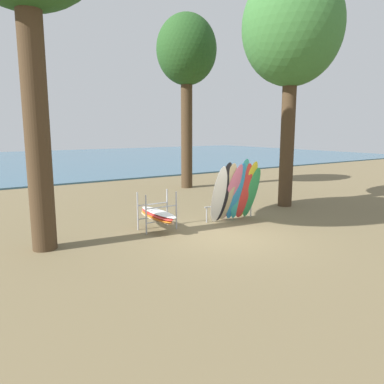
% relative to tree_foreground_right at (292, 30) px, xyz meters
% --- Properties ---
extents(ground_plane, '(80.00, 80.00, 0.00)m').
position_rel_tree_foreground_right_xyz_m(ground_plane, '(-4.94, -2.09, -7.15)').
color(ground_plane, brown).
extents(lake_water, '(80.00, 36.00, 0.10)m').
position_rel_tree_foreground_right_xyz_m(lake_water, '(-4.94, 29.35, -7.10)').
color(lake_water, '#38607A').
rests_on(lake_water, ground).
extents(tree_foreground_right, '(4.00, 4.00, 9.56)m').
position_rel_tree_foreground_right_xyz_m(tree_foreground_right, '(0.00, 0.00, 0.00)').
color(tree_foreground_right, '#42301E').
rests_on(tree_foreground_right, ground).
extents(tree_mid_behind, '(3.21, 3.21, 9.28)m').
position_rel_tree_foreground_right_xyz_m(tree_mid_behind, '(-0.76, 6.57, 0.02)').
color(tree_mid_behind, '#42301E').
rests_on(tree_mid_behind, ground).
extents(leaning_board_pile, '(2.11, 1.00, 2.26)m').
position_rel_tree_foreground_right_xyz_m(leaning_board_pile, '(-3.53, -0.88, -6.09)').
color(leaning_board_pile, white).
rests_on(leaning_board_pile, ground).
extents(board_storage_rack, '(1.15, 2.13, 1.25)m').
position_rel_tree_foreground_right_xyz_m(board_storage_rack, '(-6.38, -0.31, -6.65)').
color(board_storage_rack, '#9EA0A5').
rests_on(board_storage_rack, ground).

